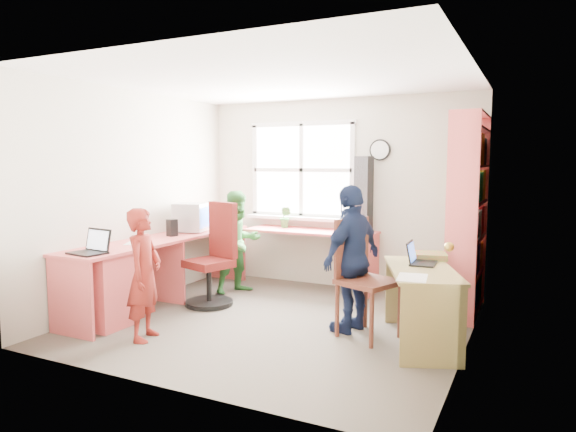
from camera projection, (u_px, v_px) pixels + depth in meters
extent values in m
cube|color=#4A423A|center=(277.00, 323.00, 5.16)|extent=(3.60, 3.40, 0.02)
cube|color=white|center=(277.00, 77.00, 4.91)|extent=(3.60, 3.40, 0.02)
cube|color=beige|center=(338.00, 194.00, 6.56)|extent=(3.60, 0.02, 2.40)
cube|color=beige|center=(162.00, 221.00, 3.50)|extent=(3.60, 0.02, 2.40)
cube|color=beige|center=(135.00, 198.00, 5.82)|extent=(0.02, 3.40, 2.40)
cube|color=beige|center=(471.00, 211.00, 4.24)|extent=(0.02, 3.40, 2.40)
cube|color=white|center=(302.00, 170.00, 6.73)|extent=(1.40, 0.01, 1.20)
cube|color=white|center=(302.00, 170.00, 6.72)|extent=(1.48, 0.04, 1.28)
cube|color=olive|center=(447.00, 255.00, 3.34)|extent=(0.02, 0.82, 2.00)
sphere|color=gold|center=(449.00, 247.00, 3.65)|extent=(0.07, 0.07, 0.07)
cylinder|color=black|center=(380.00, 150.00, 6.24)|extent=(0.26, 0.03, 0.26)
cylinder|color=white|center=(380.00, 150.00, 6.22)|extent=(0.22, 0.01, 0.22)
cube|color=#EC605E|center=(164.00, 239.00, 5.83)|extent=(0.60, 2.70, 0.03)
cube|color=#EC605E|center=(311.00, 231.00, 6.46)|extent=(1.65, 0.56, 0.03)
cube|color=#EC605E|center=(165.00, 271.00, 5.86)|extent=(0.56, 0.03, 0.72)
cube|color=#EC605E|center=(70.00, 299.00, 4.68)|extent=(0.56, 0.03, 0.72)
cube|color=#EC605E|center=(227.00, 253.00, 7.04)|extent=(0.56, 0.03, 0.72)
cube|color=#EC605E|center=(372.00, 266.00, 6.15)|extent=(0.03, 0.52, 0.72)
cube|color=#EC605E|center=(101.00, 290.00, 5.01)|extent=(0.54, 0.45, 0.72)
cube|color=olive|center=(422.00, 270.00, 4.50)|extent=(0.92, 1.28, 0.03)
cube|color=olive|center=(433.00, 328.00, 3.97)|extent=(0.48, 0.20, 0.65)
cube|color=olive|center=(411.00, 291.00, 5.09)|extent=(0.48, 0.20, 0.65)
cube|color=#EC605E|center=(461.00, 220.00, 4.94)|extent=(0.30, 0.02, 2.10)
cube|color=#EC605E|center=(473.00, 211.00, 5.83)|extent=(0.30, 0.02, 2.10)
cube|color=#EC605E|center=(471.00, 115.00, 5.28)|extent=(0.30, 1.00, 0.02)
cube|color=#EC605E|center=(464.00, 307.00, 5.49)|extent=(0.30, 1.00, 0.02)
cube|color=#EC605E|center=(466.00, 274.00, 5.45)|extent=(0.30, 1.00, 0.02)
cube|color=#EC605E|center=(467.00, 238.00, 5.41)|extent=(0.30, 1.00, 0.02)
cube|color=#EC605E|center=(468.00, 203.00, 5.37)|extent=(0.30, 1.00, 0.02)
cube|color=#EC605E|center=(470.00, 166.00, 5.33)|extent=(0.30, 1.00, 0.02)
cube|color=#EC605E|center=(471.00, 129.00, 5.29)|extent=(0.30, 1.00, 0.02)
cube|color=red|center=(461.00, 300.00, 5.20)|extent=(0.25, 0.28, 0.27)
cube|color=#1A579E|center=(465.00, 292.00, 5.49)|extent=(0.25, 0.30, 0.29)
cube|color=#1F842E|center=(469.00, 285.00, 5.76)|extent=(0.25, 0.26, 0.30)
cube|color=gold|center=(462.00, 264.00, 5.16)|extent=(0.25, 0.28, 0.30)
cube|color=#713484|center=(466.00, 258.00, 5.45)|extent=(0.25, 0.30, 0.32)
cube|color=orange|center=(470.00, 255.00, 5.72)|extent=(0.25, 0.26, 0.29)
cube|color=#272727|center=(464.00, 225.00, 5.12)|extent=(0.25, 0.28, 0.32)
cube|color=silver|center=(468.00, 224.00, 5.41)|extent=(0.25, 0.30, 0.29)
cube|color=red|center=(471.00, 220.00, 5.68)|extent=(0.25, 0.26, 0.30)
cube|color=#1A579E|center=(465.00, 189.00, 5.09)|extent=(0.25, 0.28, 0.29)
cube|color=#1F842E|center=(469.00, 187.00, 5.37)|extent=(0.25, 0.30, 0.30)
cube|color=gold|center=(472.00, 185.00, 5.64)|extent=(0.25, 0.26, 0.32)
cube|color=#713484|center=(467.00, 150.00, 5.05)|extent=(0.25, 0.28, 0.30)
cube|color=orange|center=(470.00, 150.00, 5.33)|extent=(0.25, 0.30, 0.32)
cube|color=#272727|center=(474.00, 152.00, 5.60)|extent=(0.25, 0.26, 0.29)
cylinder|color=black|center=(209.00, 303.00, 5.76)|extent=(0.67, 0.67, 0.05)
cylinder|color=black|center=(209.00, 284.00, 5.74)|extent=(0.07, 0.07, 0.40)
cube|color=#5B1411|center=(209.00, 264.00, 5.72)|extent=(0.55, 0.55, 0.09)
cube|color=#5B1411|center=(223.00, 230.00, 5.83)|extent=(0.42, 0.20, 0.63)
cylinder|color=#5C2B1E|center=(337.00, 310.00, 4.71)|extent=(0.05, 0.05, 0.50)
cylinder|color=#5C2B1E|center=(372.00, 320.00, 4.41)|extent=(0.05, 0.05, 0.50)
cylinder|color=#5C2B1E|center=(366.00, 302.00, 4.98)|extent=(0.05, 0.05, 0.50)
cylinder|color=#5C2B1E|center=(400.00, 311.00, 4.68)|extent=(0.05, 0.05, 0.50)
cube|color=#5C2B1E|center=(369.00, 282.00, 4.67)|extent=(0.61, 0.61, 0.04)
cube|color=#5C2B1E|center=(352.00, 248.00, 4.79)|extent=(0.20, 0.43, 0.56)
cube|color=#B4B4B9|center=(191.00, 231.00, 6.28)|extent=(0.31, 0.26, 0.02)
cube|color=#B4B4B9|center=(191.00, 217.00, 6.26)|extent=(0.42, 0.40, 0.34)
cube|color=#3F72F2|center=(205.00, 217.00, 6.22)|extent=(0.07, 0.28, 0.25)
cube|color=black|center=(87.00, 253.00, 4.76)|extent=(0.36, 0.28, 0.02)
cube|color=black|center=(98.00, 240.00, 4.86)|extent=(0.33, 0.10, 0.22)
cube|color=white|center=(98.00, 240.00, 4.85)|extent=(0.29, 0.07, 0.18)
cube|color=black|center=(424.00, 263.00, 4.67)|extent=(0.23, 0.31, 0.02)
cube|color=black|center=(411.00, 252.00, 4.70)|extent=(0.07, 0.30, 0.20)
cube|color=#3F72F2|center=(412.00, 252.00, 4.70)|extent=(0.05, 0.26, 0.16)
cube|color=black|center=(172.00, 228.00, 5.92)|extent=(0.12, 0.12, 0.20)
cube|color=black|center=(201.00, 222.00, 6.46)|extent=(0.12, 0.12, 0.19)
cube|color=black|center=(364.00, 194.00, 6.22)|extent=(0.21, 0.19, 0.92)
cube|color=red|center=(431.00, 256.00, 4.94)|extent=(0.35, 0.35, 0.06)
cube|color=silver|center=(136.00, 243.00, 5.41)|extent=(0.29, 0.33, 0.00)
cube|color=silver|center=(412.00, 278.00, 4.12)|extent=(0.27, 0.36, 0.00)
imported|color=#2E7531|center=(285.00, 217.00, 6.67)|extent=(0.17, 0.15, 0.28)
imported|color=maroon|center=(144.00, 274.00, 4.61)|extent=(0.40, 0.50, 1.19)
imported|color=#2F7731|center=(239.00, 242.00, 6.28)|extent=(0.68, 0.75, 1.25)
imported|color=#141E3F|center=(352.00, 259.00, 4.83)|extent=(0.55, 0.88, 1.39)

